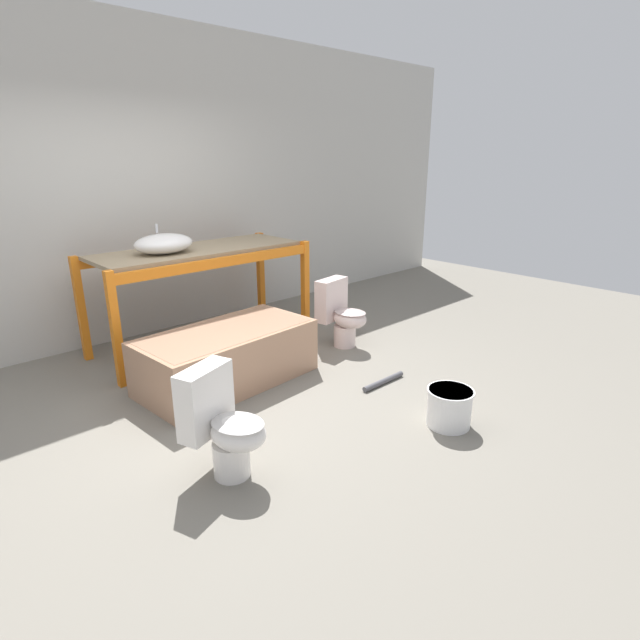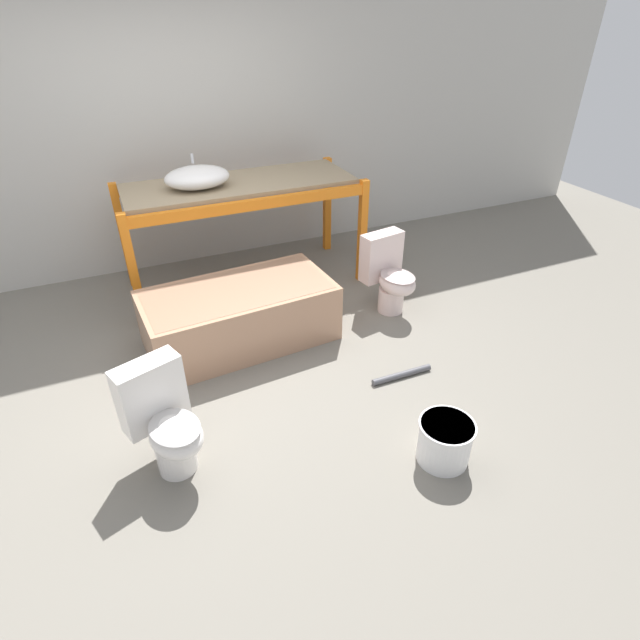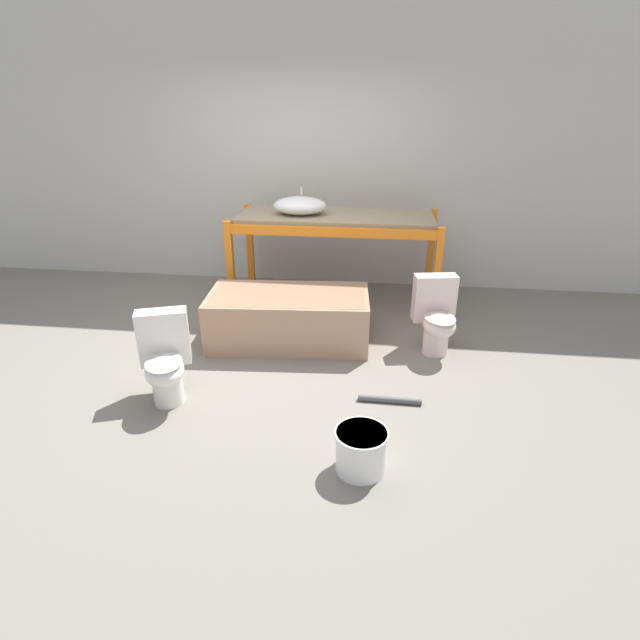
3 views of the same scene
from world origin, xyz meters
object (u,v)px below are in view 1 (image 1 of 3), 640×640
toilet_near (223,424)px  bathtub_main (227,353)px  toilet_far (341,314)px  sink_basin (164,244)px  bucket_white (449,407)px

toilet_near → bathtub_main: bearing=36.3°
toilet_far → sink_basin: bearing=135.4°
toilet_far → bucket_white: bearing=-118.8°
toilet_near → toilet_far: bearing=7.3°
toilet_far → toilet_near: bearing=-162.7°
bathtub_main → bucket_white: (0.76, -1.72, -0.13)m
toilet_near → toilet_far: (2.10, 1.06, 0.00)m
toilet_near → toilet_far: 2.35m
toilet_near → sink_basin: bearing=51.1°
toilet_far → bucket_white: size_ratio=2.04×
sink_basin → bathtub_main: (0.03, -0.94, -0.83)m
bathtub_main → toilet_far: toilet_far is taller
toilet_far → bucket_white: (-0.59, -1.69, -0.19)m
sink_basin → bucket_white: sink_basin is taller
sink_basin → bathtub_main: 1.25m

